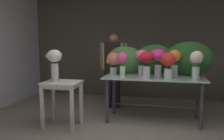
# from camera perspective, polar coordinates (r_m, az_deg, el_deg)

# --- Properties ---
(ground_plane) EXTENTS (7.69, 7.69, 0.00)m
(ground_plane) POSITION_cam_1_polar(r_m,az_deg,el_deg) (4.95, 5.27, -10.62)
(ground_plane) COLOR gray
(wall_back) EXTENTS (5.92, 0.12, 2.77)m
(wall_back) POSITION_cam_1_polar(r_m,az_deg,el_deg) (6.41, 7.35, 6.07)
(wall_back) COLOR #5B564C
(wall_back) RESTS_ON ground
(display_table_glass) EXTENTS (1.81, 0.82, 0.83)m
(display_table_glass) POSITION_cam_1_polar(r_m,az_deg,el_deg) (4.62, 9.54, -3.19)
(display_table_glass) COLOR silver
(display_table_glass) RESTS_ON ground
(side_table_white) EXTENTS (0.60, 0.52, 0.79)m
(side_table_white) POSITION_cam_1_polar(r_m,az_deg,el_deg) (4.31, -11.38, -4.34)
(side_table_white) COLOR silver
(side_table_white) RESTS_ON ground
(florist) EXTENTS (0.59, 0.24, 1.62)m
(florist) POSITION_cam_1_polar(r_m,az_deg,el_deg) (5.36, 0.33, 1.71)
(florist) COLOR #232328
(florist) RESTS_ON ground
(foliage_backdrop) EXTENTS (2.02, 0.31, 0.64)m
(foliage_backdrop) POSITION_cam_1_polar(r_m,az_deg,el_deg) (4.85, 11.06, 2.44)
(foliage_backdrop) COLOR #477F3D
(foliage_backdrop) RESTS_ON display_table_glass
(vase_rosy_roses) EXTENTS (0.23, 0.23, 0.48)m
(vase_rosy_roses) POSITION_cam_1_polar(r_m,az_deg,el_deg) (4.69, 6.77, 2.62)
(vase_rosy_roses) COLOR silver
(vase_rosy_roses) RESTS_ON display_table_glass
(vase_sunset_dahlias) EXTENTS (0.26, 0.23, 0.49)m
(vase_sunset_dahlias) POSITION_cam_1_polar(r_m,az_deg,el_deg) (4.63, 14.10, 2.18)
(vase_sunset_dahlias) COLOR silver
(vase_sunset_dahlias) RESTS_ON display_table_glass
(vase_crimson_tulips) EXTENTS (0.26, 0.26, 0.47)m
(vase_crimson_tulips) POSITION_cam_1_polar(r_m,az_deg,el_deg) (4.28, 8.02, 2.00)
(vase_crimson_tulips) COLOR silver
(vase_crimson_tulips) RESTS_ON display_table_glass
(vase_fuchsia_lilies) EXTENTS (0.20, 0.20, 0.44)m
(vase_fuchsia_lilies) POSITION_cam_1_polar(r_m,az_deg,el_deg) (4.46, 2.46, 1.94)
(vase_fuchsia_lilies) COLOR silver
(vase_fuchsia_lilies) RESTS_ON display_table_glass
(vase_lilac_peonies) EXTENTS (0.22, 0.22, 0.45)m
(vase_lilac_peonies) POSITION_cam_1_polar(r_m,az_deg,el_deg) (4.59, 18.63, 1.48)
(vase_lilac_peonies) COLOR silver
(vase_lilac_peonies) RESTS_ON display_table_glass
(vase_scarlet_carnations) EXTENTS (0.26, 0.24, 0.46)m
(vase_scarlet_carnations) POSITION_cam_1_polar(r_m,az_deg,el_deg) (4.31, 12.72, 1.50)
(vase_scarlet_carnations) COLOR silver
(vase_scarlet_carnations) RESTS_ON display_table_glass
(vase_ivory_stock) EXTENTS (0.21, 0.21, 0.49)m
(vase_ivory_stock) POSITION_cam_1_polar(r_m,az_deg,el_deg) (4.32, 18.78, 1.78)
(vase_ivory_stock) COLOR silver
(vase_ivory_stock) RESTS_ON display_table_glass
(vase_coral_hydrangea) EXTENTS (0.28, 0.25, 0.43)m
(vase_coral_hydrangea) POSITION_cam_1_polar(r_m,az_deg,el_deg) (4.76, 0.30, 2.03)
(vase_coral_hydrangea) COLOR silver
(vase_coral_hydrangea) RESTS_ON display_table_glass
(vase_magenta_freesia) EXTENTS (0.29, 0.29, 0.51)m
(vase_magenta_freesia) POSITION_cam_1_polar(r_m,az_deg,el_deg) (4.50, 10.50, 2.63)
(vase_magenta_freesia) COLOR silver
(vase_magenta_freesia) RESTS_ON display_table_glass
(vase_white_roses_tall) EXTENTS (0.27, 0.25, 0.54)m
(vase_white_roses_tall) POSITION_cam_1_polar(r_m,az_deg,el_deg) (4.29, -13.05, 1.83)
(vase_white_roses_tall) COLOR silver
(vase_white_roses_tall) RESTS_ON side_table_white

